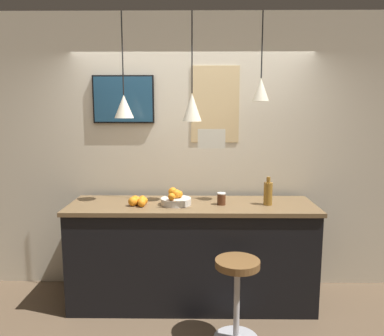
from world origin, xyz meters
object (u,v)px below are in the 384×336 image
object	(u,v)px
juice_bottle	(268,193)
mounted_tv	(123,99)
fruit_bowl	(176,199)
spread_jar	(221,199)
bar_stool	(237,285)

from	to	relation	value
juice_bottle	mounted_tv	world-z (taller)	mounted_tv
fruit_bowl	spread_jar	distance (m)	0.44
bar_stool	fruit_bowl	xyz separation A→B (m)	(-0.53, 0.61, 0.57)
juice_bottle	spread_jar	world-z (taller)	juice_bottle
mounted_tv	spread_jar	bearing A→B (deg)	-23.76
juice_bottle	mounted_tv	size ratio (longest dim) A/B	0.43
bar_stool	fruit_bowl	bearing A→B (deg)	130.92
fruit_bowl	bar_stool	bearing A→B (deg)	-49.08
bar_stool	mounted_tv	world-z (taller)	mounted_tv
spread_jar	mounted_tv	xyz separation A→B (m)	(-1.00, 0.44, 0.95)
spread_jar	fruit_bowl	bearing A→B (deg)	179.20
bar_stool	juice_bottle	bearing A→B (deg)	60.13
fruit_bowl	mounted_tv	size ratio (longest dim) A/B	0.46
fruit_bowl	juice_bottle	distance (m)	0.88
bar_stool	juice_bottle	world-z (taller)	juice_bottle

